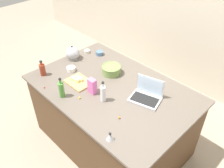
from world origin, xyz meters
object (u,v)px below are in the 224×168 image
at_px(kettle, 73,53).
at_px(butter_stick_right, 79,79).
at_px(cutting_board, 79,82).
at_px(butter_stick_left, 75,80).
at_px(candy_bag, 92,86).
at_px(laptop, 147,95).
at_px(bottle_olive, 61,89).
at_px(ramekin_small, 100,53).
at_px(mixing_bowl_large, 111,70).
at_px(bottle_vinegar, 103,93).
at_px(ramekin_medium, 87,51).
at_px(ramekin_wide, 71,69).
at_px(bottle_soy, 42,69).
at_px(kitchen_timer, 110,137).

height_order(kettle, butter_stick_right, kettle).
height_order(cutting_board, butter_stick_left, butter_stick_left).
distance_m(butter_stick_left, candy_bag, 0.28).
distance_m(laptop, bottle_olive, 0.89).
bearing_deg(ramekin_small, mixing_bowl_large, -24.64).
bearing_deg(candy_bag, bottle_vinegar, -1.88).
xyz_separation_m(mixing_bowl_large, candy_bag, (0.12, -0.40, 0.03)).
relative_size(ramekin_medium, ramekin_wide, 0.73).
relative_size(mixing_bowl_large, ramekin_medium, 3.03).
xyz_separation_m(laptop, bottle_soy, (-1.13, -0.54, 0.03)).
bearing_deg(ramekin_medium, bottle_olive, -55.75).
relative_size(bottle_soy, candy_bag, 1.13).
height_order(bottle_olive, ramekin_wide, bottle_olive).
bearing_deg(laptop, cutting_board, -154.54).
bearing_deg(ramekin_wide, bottle_vinegar, -7.73).
bearing_deg(ramekin_medium, laptop, -8.12).
relative_size(bottle_olive, kettle, 1.09).
bearing_deg(kettle, butter_stick_right, -29.43).
height_order(bottle_vinegar, ramekin_wide, bottle_vinegar).
distance_m(butter_stick_left, ramekin_wide, 0.24).
height_order(ramekin_small, ramekin_wide, ramekin_wide).
height_order(laptop, butter_stick_left, laptop).
xyz_separation_m(laptop, kettle, (-1.18, -0.06, 0.03)).
xyz_separation_m(mixing_bowl_large, ramekin_small, (-0.43, 0.20, -0.03)).
relative_size(kitchen_timer, candy_bag, 0.45).
height_order(ramekin_medium, ramekin_wide, ramekin_wide).
distance_m(bottle_soy, ramekin_wide, 0.34).
xyz_separation_m(cutting_board, butter_stick_right, (-0.02, 0.02, 0.03)).
bearing_deg(ramekin_small, bottle_olive, -67.07).
xyz_separation_m(ramekin_small, ramekin_medium, (-0.16, -0.09, -0.01)).
bearing_deg(cutting_board, bottle_olive, -76.77).
bearing_deg(bottle_vinegar, butter_stick_right, 175.95).
height_order(bottle_soy, kettle, bottle_soy).
distance_m(mixing_bowl_large, kettle, 0.61).
relative_size(kettle, ramekin_small, 2.15).
bearing_deg(bottle_soy, ramekin_wide, 59.81).
bearing_deg(candy_bag, ramekin_wide, 170.19).
xyz_separation_m(mixing_bowl_large, kitchen_timer, (0.71, -0.71, -0.02)).
height_order(laptop, cutting_board, laptop).
distance_m(bottle_soy, candy_bag, 0.69).
bearing_deg(bottle_vinegar, cutting_board, 178.80).
distance_m(laptop, candy_bag, 0.58).
bearing_deg(cutting_board, kettle, 149.70).
height_order(kettle, ramekin_wide, kettle).
height_order(bottle_olive, kitchen_timer, bottle_olive).
bearing_deg(butter_stick_right, candy_bag, -5.53).
bearing_deg(ramekin_medium, ramekin_small, 27.84).
height_order(kitchen_timer, candy_bag, candy_bag).
bearing_deg(kettle, laptop, 3.00).
bearing_deg(butter_stick_left, candy_bag, 4.04).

